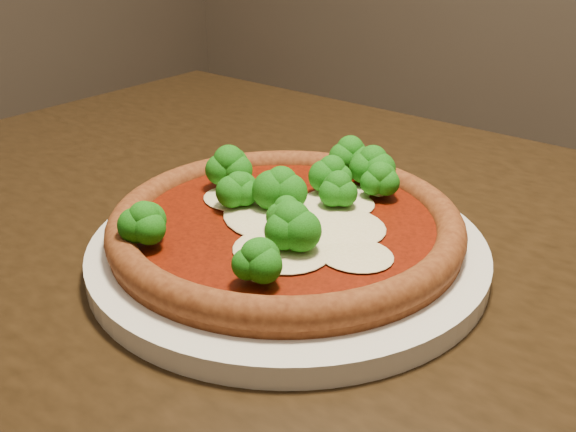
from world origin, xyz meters
The scene contains 3 objects.
dining_table centered at (0.09, -0.05, 0.65)m, with size 1.30×0.81×0.75m.
plate centered at (0.01, -0.11, 0.76)m, with size 0.33×0.33×0.02m, color silver.
pizza centered at (0.00, -0.10, 0.78)m, with size 0.30×0.30×0.06m.
Camera 1 is at (0.29, -0.49, 1.02)m, focal length 40.00 mm.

